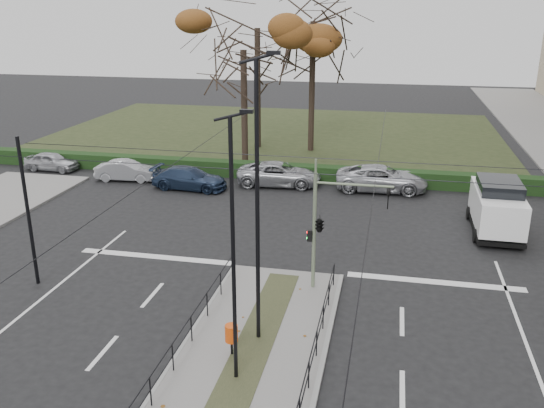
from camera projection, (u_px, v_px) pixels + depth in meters
The scene contains 19 objects.
ground at pixel (260, 336), 19.36m from camera, with size 140.00×140.00×0.00m, color black.
median_island at pixel (240, 379), 17.02m from camera, with size 4.40×15.00×0.14m, color slate.
park at pixel (276, 134), 50.14m from camera, with size 38.00×26.00×0.10m, color #242D16.
hedge at pixel (235, 169), 37.59m from camera, with size 38.00×1.00×1.00m, color black.
median_railing at pixel (239, 354), 16.63m from camera, with size 4.14×13.24×0.92m.
catenary at pixel (270, 225), 19.75m from camera, with size 20.00×34.00×6.00m.
traffic_light at pixel (321, 223), 21.60m from camera, with size 3.13×1.80×4.60m.
litter_bin at pixel (231, 334), 17.87m from camera, with size 0.40×0.40×1.03m.
streetlamp_median_near at pixel (234, 252), 15.69m from camera, with size 0.66×0.14×7.93m.
streetlamp_median_far at pixel (258, 203), 17.54m from camera, with size 0.77×0.16×9.21m.
parked_car_first at pixel (52, 161), 38.90m from camera, with size 1.47×3.66×1.25m, color #A3A5AB.
parked_car_second at pixel (127, 171), 36.64m from camera, with size 1.36×3.90×1.28m, color #A3A5AB.
parked_car_third at pixel (190, 178), 34.91m from camera, with size 1.87×4.61×1.34m, color #1D2B45.
parked_car_fourth at pixel (279, 174), 35.63m from camera, with size 2.38×5.16×1.44m, color #A3A5AB.
white_van at pixel (497, 206), 27.95m from camera, with size 2.35×5.08×2.63m.
rust_tree at pixel (257, 28), 42.49m from camera, with size 11.29×11.29×11.77m.
bare_tree_center at pixel (313, 31), 41.39m from camera, with size 7.24×7.24×12.58m.
bare_tree_near at pixel (244, 59), 38.01m from camera, with size 5.24×5.24×10.30m.
parked_car_fifth at pixel (382, 178), 34.57m from camera, with size 2.51×5.45×1.51m, color #A3A5AB.
Camera 1 is at (3.91, -16.42, 10.48)m, focal length 38.00 mm.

